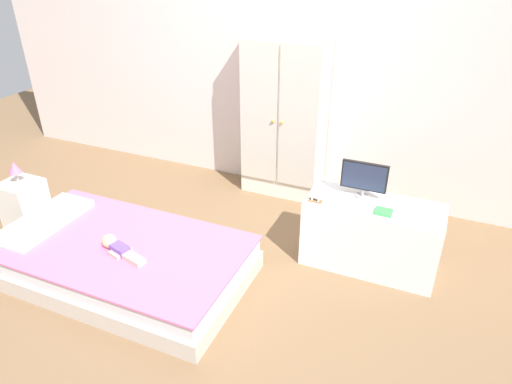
# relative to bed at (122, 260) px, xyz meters

# --- Properties ---
(ground_plane) EXTENTS (10.00, 10.00, 0.02)m
(ground_plane) POSITION_rel_bed_xyz_m (0.60, 0.24, -0.14)
(ground_plane) COLOR brown
(back_wall) EXTENTS (6.40, 0.05, 2.70)m
(back_wall) POSITION_rel_bed_xyz_m (0.60, 1.81, 1.22)
(back_wall) COLOR silver
(back_wall) RESTS_ON ground_plane
(bed) EXTENTS (1.76, 0.99, 0.27)m
(bed) POSITION_rel_bed_xyz_m (0.00, 0.00, 0.00)
(bed) COLOR beige
(bed) RESTS_ON ground_plane
(pillow) EXTENTS (0.32, 0.71, 0.05)m
(pillow) POSITION_rel_bed_xyz_m (-0.68, -0.00, 0.16)
(pillow) COLOR silver
(pillow) RESTS_ON bed
(doll) EXTENTS (0.39, 0.17, 0.10)m
(doll) POSITION_rel_bed_xyz_m (0.03, -0.07, 0.17)
(doll) COLOR #6B4CB2
(doll) RESTS_ON bed
(nightstand) EXTENTS (0.29, 0.29, 0.42)m
(nightstand) POSITION_rel_bed_xyz_m (-1.13, 0.20, 0.08)
(nightstand) COLOR silver
(nightstand) RESTS_ON ground_plane
(table_lamp) EXTENTS (0.11, 0.11, 0.18)m
(table_lamp) POSITION_rel_bed_xyz_m (-1.13, 0.20, 0.41)
(table_lamp) COLOR #B7B2AD
(table_lamp) RESTS_ON nightstand
(wardrobe) EXTENTS (0.73, 0.31, 1.52)m
(wardrobe) POSITION_rel_bed_xyz_m (0.60, 1.62, 0.63)
(wardrobe) COLOR white
(wardrobe) RESTS_ON ground_plane
(tv_stand) EXTENTS (0.94, 0.41, 0.51)m
(tv_stand) POSITION_rel_bed_xyz_m (1.59, 0.83, 0.12)
(tv_stand) COLOR white
(tv_stand) RESTS_ON ground_plane
(tv_monitor) EXTENTS (0.32, 0.10, 0.27)m
(tv_monitor) POSITION_rel_bed_xyz_m (1.48, 0.89, 0.54)
(tv_monitor) COLOR #99999E
(tv_monitor) RESTS_ON tv_stand
(rocking_horse_toy) EXTENTS (0.10, 0.04, 0.12)m
(rocking_horse_toy) POSITION_rel_bed_xyz_m (1.20, 0.70, 0.43)
(rocking_horse_toy) COLOR #8E6642
(rocking_horse_toy) RESTS_ON tv_stand
(book_green) EXTENTS (0.11, 0.10, 0.02)m
(book_green) POSITION_rel_bed_xyz_m (1.66, 0.73, 0.39)
(book_green) COLOR #429E51
(book_green) RESTS_ON tv_stand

